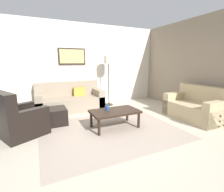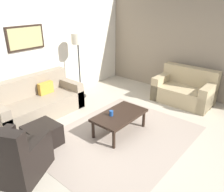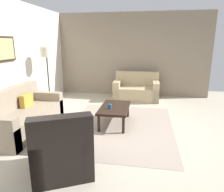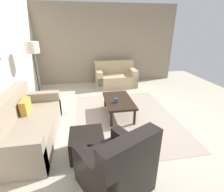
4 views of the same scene
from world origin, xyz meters
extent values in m
plane|color=#B2A893|center=(0.00, 0.00, 0.00)|extent=(8.00, 8.00, 0.00)
cube|color=silver|center=(0.00, 2.60, 1.40)|extent=(6.00, 0.12, 2.80)
cube|color=gray|center=(3.00, 0.00, 1.40)|extent=(0.12, 5.20, 2.80)
cube|color=gray|center=(0.00, 0.00, 0.00)|extent=(2.96, 2.32, 0.01)
cube|color=gray|center=(-0.50, 1.99, 0.21)|extent=(2.02, 0.92, 0.42)
cube|color=gray|center=(-0.50, 2.33, 0.44)|extent=(2.02, 0.24, 0.88)
cube|color=gray|center=(0.42, 1.99, 0.31)|extent=(0.20, 0.92, 0.62)
cube|color=gold|center=(-0.17, 2.11, 0.56)|extent=(0.36, 0.12, 0.28)
cube|color=tan|center=(2.36, -0.22, 0.21)|extent=(0.88, 1.44, 0.42)
cube|color=tan|center=(2.68, -0.22, 0.44)|extent=(0.24, 1.44, 0.88)
cube|color=tan|center=(2.36, 0.39, 0.31)|extent=(0.88, 0.20, 0.62)
cube|color=tan|center=(2.36, -0.84, 0.31)|extent=(0.88, 0.20, 0.62)
cube|color=black|center=(-1.75, 0.61, 0.22)|extent=(1.07, 1.07, 0.44)
cube|color=black|center=(-2.02, 0.48, 0.47)|extent=(0.54, 0.80, 0.95)
cube|color=black|center=(-1.61, 0.33, 0.30)|extent=(0.79, 0.50, 0.60)
cube|color=black|center=(-1.08, 0.95, 0.20)|extent=(0.56, 0.56, 0.40)
cylinder|color=black|center=(-0.32, -0.12, 0.18)|extent=(0.06, 0.06, 0.36)
cylinder|color=black|center=(0.66, -0.12, 0.18)|extent=(0.06, 0.06, 0.36)
cylinder|color=black|center=(-0.32, 0.40, 0.18)|extent=(0.06, 0.06, 0.36)
cylinder|color=black|center=(0.66, 0.40, 0.18)|extent=(0.06, 0.06, 0.36)
cube|color=black|center=(0.17, 0.14, 0.39)|extent=(1.10, 0.64, 0.05)
cylinder|color=#1E478C|center=(0.01, 0.23, 0.46)|extent=(0.08, 0.08, 0.11)
cylinder|color=black|center=(0.88, 2.08, 0.01)|extent=(0.28, 0.28, 0.03)
cylinder|color=#262626|center=(0.88, 2.08, 0.72)|extent=(0.04, 0.04, 1.45)
cylinder|color=beige|center=(0.88, 2.08, 1.58)|extent=(0.32, 0.32, 0.26)
cube|color=black|center=(-0.26, 2.52, 1.69)|extent=(0.89, 0.04, 0.53)
cube|color=tan|center=(-0.26, 2.50, 1.69)|extent=(0.81, 0.01, 0.45)
camera|label=1|loc=(-1.42, -3.09, 1.50)|focal=26.04mm
camera|label=2|loc=(-2.90, -2.26, 2.50)|focal=35.85mm
camera|label=3|loc=(-4.28, -0.57, 1.84)|focal=33.27mm
camera|label=4|loc=(-3.40, 0.92, 2.02)|focal=26.66mm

